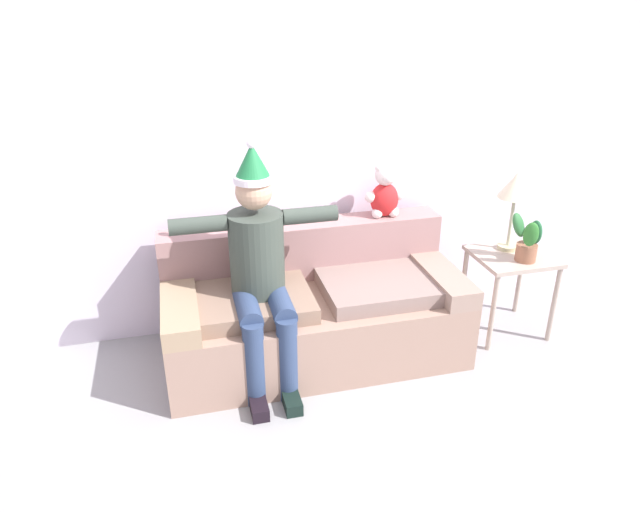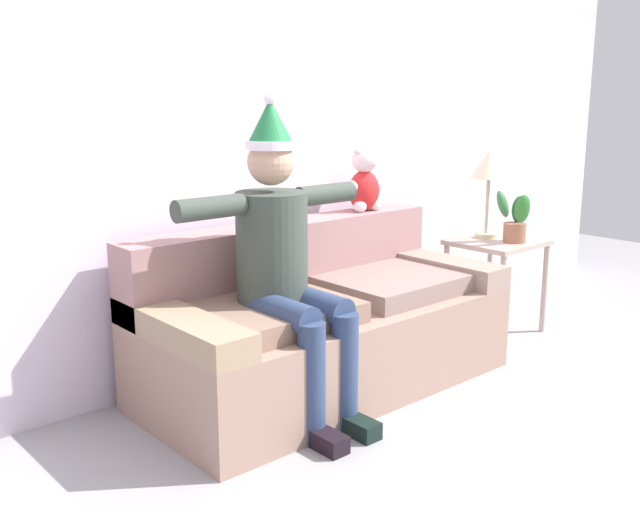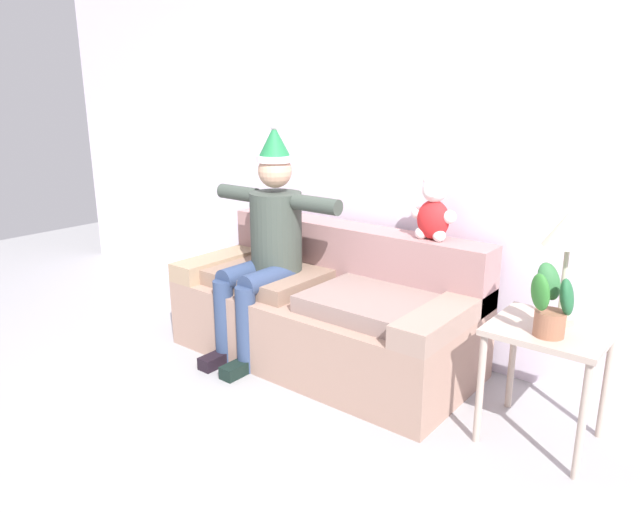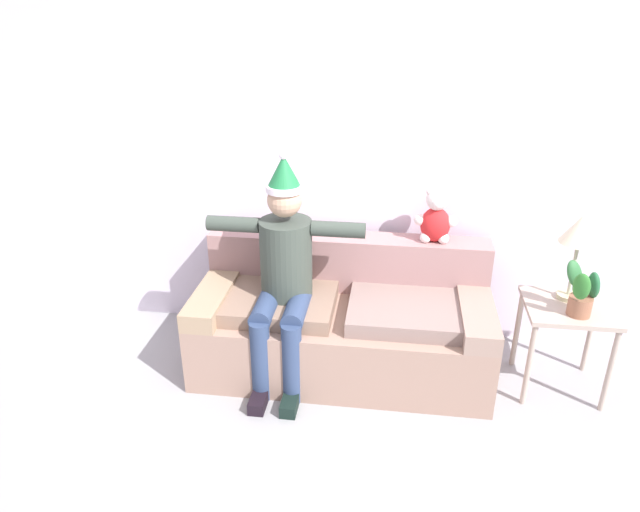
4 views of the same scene
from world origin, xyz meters
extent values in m
plane|color=#99979A|center=(0.00, 0.00, 0.00)|extent=(10.00, 10.00, 0.00)
cube|color=silver|center=(0.00, 1.55, 1.35)|extent=(7.00, 0.10, 2.70)
cube|color=gray|center=(0.00, 0.97, 0.23)|extent=(1.96, 0.90, 0.45)
cube|color=gray|center=(0.00, 1.30, 0.65)|extent=(1.96, 0.24, 0.39)
cube|color=#A08467|center=(-0.87, 0.97, 0.52)|extent=(0.22, 0.90, 0.13)
cube|color=gray|center=(0.87, 0.97, 0.52)|extent=(0.22, 0.90, 0.13)
cube|color=#896C5A|center=(-0.44, 0.92, 0.50)|extent=(0.78, 0.63, 0.10)
cube|color=gray|center=(0.44, 0.92, 0.50)|extent=(0.78, 0.63, 0.10)
cylinder|color=#3A433C|center=(-0.37, 0.95, 0.81)|extent=(0.34, 0.34, 0.52)
sphere|color=tan|center=(-0.37, 0.95, 1.21)|extent=(0.22, 0.22, 0.22)
cylinder|color=white|center=(-0.37, 0.95, 1.29)|extent=(0.23, 0.23, 0.04)
cone|color=#1E6E3C|center=(-0.37, 0.95, 1.40)|extent=(0.21, 0.21, 0.20)
sphere|color=white|center=(-0.37, 0.95, 1.50)|extent=(0.06, 0.06, 0.06)
cylinder|color=navy|center=(-0.47, 0.75, 0.55)|extent=(0.14, 0.40, 0.14)
cylinder|color=navy|center=(-0.47, 0.55, 0.28)|extent=(0.13, 0.13, 0.55)
cube|color=black|center=(-0.47, 0.47, 0.04)|extent=(0.10, 0.24, 0.08)
cylinder|color=navy|center=(-0.27, 0.75, 0.55)|extent=(0.14, 0.40, 0.14)
cylinder|color=navy|center=(-0.27, 0.55, 0.28)|extent=(0.13, 0.13, 0.55)
cube|color=black|center=(-0.27, 0.47, 0.04)|extent=(0.10, 0.24, 0.08)
cylinder|color=#3A433C|center=(-0.71, 0.95, 1.03)|extent=(0.34, 0.10, 0.10)
cylinder|color=#3A433C|center=(-0.03, 0.95, 1.03)|extent=(0.34, 0.10, 0.10)
ellipsoid|color=red|center=(0.59, 1.30, 0.96)|extent=(0.20, 0.16, 0.24)
sphere|color=white|center=(0.59, 1.30, 1.14)|extent=(0.15, 0.15, 0.15)
sphere|color=white|center=(0.59, 1.24, 1.13)|extent=(0.07, 0.07, 0.07)
sphere|color=white|center=(0.53, 1.30, 1.20)|extent=(0.05, 0.05, 0.05)
sphere|color=white|center=(0.64, 1.30, 1.20)|extent=(0.05, 0.05, 0.05)
sphere|color=white|center=(0.48, 1.30, 0.99)|extent=(0.08, 0.08, 0.08)
sphere|color=white|center=(0.53, 1.27, 0.88)|extent=(0.08, 0.08, 0.08)
sphere|color=white|center=(0.69, 1.30, 0.99)|extent=(0.08, 0.08, 0.08)
sphere|color=white|center=(0.65, 1.27, 0.88)|extent=(0.08, 0.08, 0.08)
cube|color=#B09D8F|center=(1.43, 0.93, 0.60)|extent=(0.54, 0.49, 0.03)
cylinder|color=#B09D8F|center=(1.19, 0.72, 0.29)|extent=(0.04, 0.04, 0.58)
cylinder|color=#B09D8F|center=(1.67, 0.72, 0.29)|extent=(0.04, 0.04, 0.58)
cylinder|color=#B09D8F|center=(1.19, 1.15, 0.29)|extent=(0.04, 0.04, 0.58)
cylinder|color=#B09D8F|center=(1.67, 1.15, 0.29)|extent=(0.04, 0.04, 0.58)
cylinder|color=#C1B88B|center=(1.44, 1.03, 0.63)|extent=(0.14, 0.14, 0.03)
cylinder|color=#B9B99D|center=(1.44, 1.03, 0.82)|extent=(0.02, 0.02, 0.36)
cone|color=beige|center=(1.44, 1.03, 1.09)|extent=(0.24, 0.24, 0.18)
cylinder|color=#985F45|center=(1.45, 0.82, 0.67)|extent=(0.14, 0.14, 0.12)
ellipsoid|color=#246137|center=(1.51, 0.84, 0.81)|extent=(0.10, 0.14, 0.20)
ellipsoid|color=#326E3A|center=(1.41, 0.89, 0.85)|extent=(0.17, 0.13, 0.21)
ellipsoid|color=#2E742C|center=(1.42, 0.75, 0.83)|extent=(0.13, 0.12, 0.19)
camera|label=1|loc=(-0.80, -2.27, 2.28)|focal=32.20mm
camera|label=2|loc=(-2.41, -1.70, 1.52)|focal=40.53mm
camera|label=3|loc=(2.16, -1.77, 1.69)|focal=32.36mm
camera|label=4|loc=(0.32, -2.44, 2.42)|focal=32.87mm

